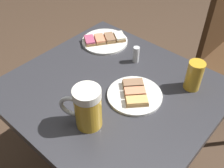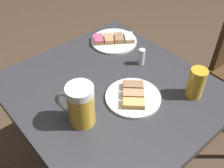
{
  "view_description": "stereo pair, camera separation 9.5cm",
  "coord_description": "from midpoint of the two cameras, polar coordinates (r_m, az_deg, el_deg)",
  "views": [
    {
      "loc": [
        0.53,
        0.47,
        1.39
      ],
      "look_at": [
        0.0,
        0.0,
        0.75
      ],
      "focal_mm": 41.51,
      "sensor_mm": 36.0,
      "label": 1
    },
    {
      "loc": [
        0.46,
        0.53,
        1.39
      ],
      "look_at": [
        0.0,
        0.0,
        0.75
      ],
      "focal_mm": 41.51,
      "sensor_mm": 36.0,
      "label": 2
    }
  ],
  "objects": [
    {
      "name": "cafe_table",
      "position": [
        1.09,
        2.53,
        -7.34
      ],
      "size": [
        0.7,
        0.74,
        0.73
      ],
      "color": "black",
      "rests_on": "ground_plane"
    },
    {
      "name": "plate_near",
      "position": [
        0.93,
        7.61,
        -2.84
      ],
      "size": [
        0.2,
        0.2,
        0.03
      ],
      "color": "white",
      "rests_on": "cafe_table"
    },
    {
      "name": "plate_far",
      "position": [
        1.21,
        2.7,
        9.55
      ],
      "size": [
        0.21,
        0.21,
        0.03
      ],
      "color": "white",
      "rests_on": "cafe_table"
    },
    {
      "name": "beer_mug",
      "position": [
        0.81,
        -3.73,
        -4.74
      ],
      "size": [
        0.09,
        0.13,
        0.15
      ],
      "color": "gold",
      "rests_on": "cafe_table"
    },
    {
      "name": "beer_glass_small",
      "position": [
        0.96,
        20.8,
        0.07
      ],
      "size": [
        0.06,
        0.06,
        0.11
      ],
      "primitive_type": "cylinder",
      "color": "gold",
      "rests_on": "cafe_table"
    },
    {
      "name": "salt_shaker",
      "position": [
        1.07,
        9.08,
        5.86
      ],
      "size": [
        0.03,
        0.03,
        0.07
      ],
      "primitive_type": "cylinder",
      "color": "silver",
      "rests_on": "cafe_table"
    }
  ]
}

